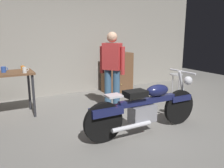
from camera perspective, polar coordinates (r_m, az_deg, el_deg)
name	(u,v)px	position (r m, az deg, el deg)	size (l,w,h in m)	color
ground_plane	(129,127)	(4.21, 4.16, -10.60)	(12.00, 12.00, 0.00)	gray
back_wall	(73,36)	(6.40, -9.50, 11.56)	(8.00, 0.12, 3.10)	gray
motorcycle	(146,107)	(3.90, 8.38, -5.55)	(2.19, 0.60, 1.00)	black
person_standing	(112,67)	(4.93, 0.03, 4.12)	(0.41, 0.47, 1.67)	#3C6184
shop_stool	(176,79)	(6.02, 15.54, 1.12)	(0.32, 0.32, 0.64)	#B2B2B7
wooden_dresser	(117,73)	(6.48, 1.27, 2.86)	(0.80, 0.47, 1.10)	brown
mug_blue_enamel	(4,70)	(4.92, -25.23, 3.26)	(0.13, 0.09, 0.11)	#2D51AD
mug_white_ceramic	(25,70)	(4.71, -20.78, 3.27)	(0.12, 0.08, 0.11)	white
mug_orange_travel	(23,68)	(5.12, -21.22, 3.78)	(0.10, 0.07, 0.09)	orange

